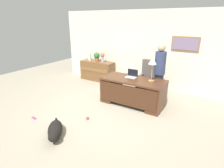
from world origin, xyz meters
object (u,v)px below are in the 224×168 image
at_px(laptop, 132,75).
at_px(potted_plant, 97,56).
at_px(desk, 132,91).
at_px(person_standing, 159,72).
at_px(dog_toy_ball, 87,118).
at_px(vase_with_flowers, 103,56).
at_px(vase_empty, 90,57).
at_px(armchair, 149,80).
at_px(dog_toy_bone, 34,118).
at_px(desk_lamp, 152,62).
at_px(credenza, 97,71).
at_px(dog_lying, 55,130).

height_order(laptop, potted_plant, potted_plant).
bearing_deg(potted_plant, laptop, -29.10).
distance_m(desk, person_standing, 1.01).
bearing_deg(desk, dog_toy_ball, -112.09).
height_order(vase_with_flowers, vase_empty, vase_with_flowers).
height_order(desk, armchair, armchair).
height_order(armchair, dog_toy_bone, armchair).
relative_size(laptop, desk_lamp, 0.49).
distance_m(laptop, vase_empty, 2.74).
height_order(desk_lamp, dog_toy_bone, desk_lamp).
relative_size(credenza, person_standing, 0.81).
xyz_separation_m(credenza, vase_with_flowers, (0.27, 0.00, 0.63)).
relative_size(armchair, vase_with_flowers, 3.03).
bearing_deg(desk_lamp, dog_lying, -116.11).
height_order(dog_toy_ball, dog_toy_bone, dog_toy_ball).
xyz_separation_m(armchair, potted_plant, (-2.39, 0.45, 0.47)).
distance_m(person_standing, vase_empty, 3.18).
bearing_deg(potted_plant, dog_toy_ball, -58.59).
bearing_deg(dog_toy_ball, laptop, 74.21).
relative_size(desk, laptop, 5.63).
relative_size(dog_lying, vase_empty, 2.16).
distance_m(credenza, dog_lying, 3.99).
bearing_deg(dog_lying, person_standing, 68.18).
distance_m(dog_lying, potted_plant, 4.07).
xyz_separation_m(credenza, vase_empty, (-0.36, 0.00, 0.55)).
distance_m(armchair, desk_lamp, 1.18).
distance_m(credenza, vase_with_flowers, 0.69).
bearing_deg(desk_lamp, dog_toy_bone, -135.74).
bearing_deg(vase_empty, dog_toy_bone, -76.05).
xyz_separation_m(vase_empty, potted_plant, (0.35, 0.00, 0.04)).
bearing_deg(vase_empty, potted_plant, 0.00).
relative_size(person_standing, vase_with_flowers, 4.53).
relative_size(vase_with_flowers, vase_empty, 1.20).
bearing_deg(person_standing, desk_lamp, -92.48).
bearing_deg(dog_toy_ball, potted_plant, 121.41).
bearing_deg(credenza, dog_toy_bone, -81.89).
bearing_deg(armchair, credenza, 169.41).
xyz_separation_m(desk, armchair, (0.15, 0.91, 0.09)).
bearing_deg(desk, vase_empty, 152.42).
xyz_separation_m(dog_lying, desk_lamp, (1.19, 2.43, 1.14)).
relative_size(desk_lamp, vase_with_flowers, 1.73).
relative_size(credenza, vase_empty, 4.38).
bearing_deg(dog_lying, dog_toy_ball, 82.22).
bearing_deg(laptop, desk_lamp, -5.94).
bearing_deg(vase_empty, armchair, -9.24).
height_order(vase_with_flowers, dog_toy_ball, vase_with_flowers).
relative_size(armchair, dog_toy_bone, 6.99).
xyz_separation_m(armchair, vase_empty, (-2.74, 0.45, 0.43)).
height_order(laptop, vase_with_flowers, vase_with_flowers).
distance_m(desk_lamp, dog_toy_bone, 3.38).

